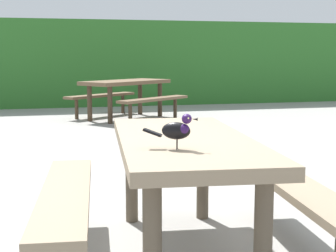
{
  "coord_description": "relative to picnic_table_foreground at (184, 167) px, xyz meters",
  "views": [
    {
      "loc": [
        -0.67,
        -2.99,
        1.22
      ],
      "look_at": [
        -0.0,
        -0.35,
        0.84
      ],
      "focal_mm": 54.6,
      "sensor_mm": 36.0,
      "label": 1
    }
  ],
  "objects": [
    {
      "name": "ground_plane",
      "position": [
        -0.15,
        0.11,
        -0.56
      ],
      "size": [
        60.0,
        60.0,
        0.0
      ],
      "primitive_type": "plane",
      "color": "gray"
    },
    {
      "name": "hedge_wall",
      "position": [
        -0.15,
        9.94,
        0.47
      ],
      "size": [
        28.0,
        1.49,
        2.05
      ],
      "primitive_type": "cube",
      "color": "#2D6B28",
      "rests_on": "ground"
    },
    {
      "name": "picnic_table_foreground",
      "position": [
        0.0,
        0.0,
        0.0
      ],
      "size": [
        1.85,
        1.88,
        0.74
      ],
      "color": "#84725B",
      "rests_on": "ground"
    },
    {
      "name": "bird_grackle",
      "position": [
        -0.15,
        -0.39,
        0.29
      ],
      "size": [
        0.27,
        0.16,
        0.18
      ],
      "color": "black",
      "rests_on": "picnic_table_foreground"
    },
    {
      "name": "picnic_table_mid_left",
      "position": [
        0.79,
        6.82,
        0.0
      ],
      "size": [
        2.38,
        2.37,
        0.74
      ],
      "color": "brown",
      "rests_on": "ground"
    }
  ]
}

